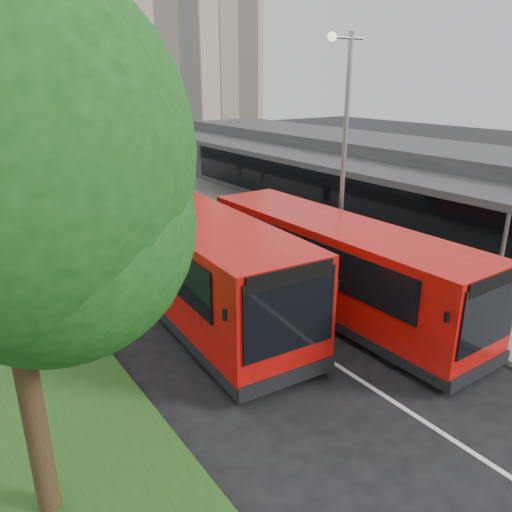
% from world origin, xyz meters
% --- Properties ---
extents(ground, '(120.00, 120.00, 0.00)m').
position_xyz_m(ground, '(0.00, 0.00, 0.00)').
color(ground, black).
rests_on(ground, ground).
extents(pavement, '(5.00, 80.00, 0.15)m').
position_xyz_m(pavement, '(6.00, 20.00, 0.07)').
color(pavement, slate).
rests_on(pavement, ground).
extents(lane_centre_line, '(0.12, 70.00, 0.01)m').
position_xyz_m(lane_centre_line, '(0.00, 15.00, 0.01)').
color(lane_centre_line, silver).
rests_on(lane_centre_line, ground).
extents(kerb_dashes, '(0.12, 56.00, 0.01)m').
position_xyz_m(kerb_dashes, '(3.30, 19.00, 0.01)').
color(kerb_dashes, silver).
rests_on(kerb_dashes, ground).
extents(office_block, '(22.00, 12.00, 18.00)m').
position_xyz_m(office_block, '(14.00, 42.00, 9.00)').
color(office_block, tan).
rests_on(office_block, ground).
extents(station_building, '(7.70, 26.00, 4.00)m').
position_xyz_m(station_building, '(10.86, 8.00, 2.04)').
color(station_building, '#2A2A2D').
rests_on(station_building, ground).
extents(lamp_post_near, '(1.44, 0.28, 8.00)m').
position_xyz_m(lamp_post_near, '(4.12, 2.00, 4.72)').
color(lamp_post_near, gray).
rests_on(lamp_post_near, pavement).
extents(lamp_post_far, '(1.44, 0.28, 8.00)m').
position_xyz_m(lamp_post_far, '(4.12, 22.00, 4.72)').
color(lamp_post_far, gray).
rests_on(lamp_post_far, pavement).
extents(bus_main, '(2.70, 9.94, 2.80)m').
position_xyz_m(bus_main, '(2.10, -0.02, 1.44)').
color(bus_main, red).
rests_on(bus_main, ground).
extents(bus_second, '(3.45, 11.13, 3.11)m').
position_xyz_m(bus_second, '(-1.42, 2.74, 1.59)').
color(bus_second, red).
rests_on(bus_second, ground).
extents(litter_bin, '(0.59, 0.59, 0.81)m').
position_xyz_m(litter_bin, '(5.34, 10.69, 0.55)').
color(litter_bin, '#351D15').
rests_on(litter_bin, pavement).
extents(bollard, '(0.14, 0.14, 0.89)m').
position_xyz_m(bollard, '(5.37, 17.09, 0.60)').
color(bollard, '#E5B50C').
rests_on(bollard, pavement).
extents(car_near, '(2.14, 3.71, 1.19)m').
position_xyz_m(car_near, '(1.99, 37.34, 0.59)').
color(car_near, '#5B0D1E').
rests_on(car_near, ground).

